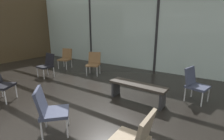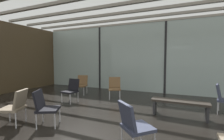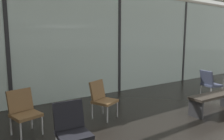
% 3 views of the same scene
% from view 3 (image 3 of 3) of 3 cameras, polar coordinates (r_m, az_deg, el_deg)
% --- Properties ---
extents(glass_curtain_wall, '(14.00, 0.08, 3.40)m').
position_cam_3_polar(glass_curtain_wall, '(7.38, 1.81, 7.24)').
color(glass_curtain_wall, '#A3B7B2').
rests_on(glass_curtain_wall, ground).
extents(window_mullion_0, '(0.10, 0.12, 3.40)m').
position_cam_3_polar(window_mullion_0, '(6.04, -26.39, 6.12)').
color(window_mullion_0, black).
rests_on(window_mullion_0, ground).
extents(window_mullion_1, '(0.10, 0.12, 3.40)m').
position_cam_3_polar(window_mullion_1, '(7.38, 1.81, 7.24)').
color(window_mullion_1, black).
rests_on(window_mullion_1, ground).
extents(window_mullion_2, '(0.10, 0.12, 3.40)m').
position_cam_3_polar(window_mullion_2, '(9.84, 18.70, 7.10)').
color(window_mullion_2, black).
rests_on(window_mullion_2, ground).
extents(parked_airplane, '(14.19, 4.27, 4.27)m').
position_cam_3_polar(parked_airplane, '(11.42, -18.31, 9.42)').
color(parked_airplane, '#B2BCD6').
rests_on(parked_airplane, ground).
extents(lounge_chair_0, '(0.51, 0.56, 0.87)m').
position_cam_3_polar(lounge_chair_0, '(3.45, -10.81, -14.84)').
color(lounge_chair_0, black).
rests_on(lounge_chair_0, ground).
extents(lounge_chair_2, '(0.59, 0.63, 0.87)m').
position_cam_3_polar(lounge_chair_2, '(4.51, -22.73, -9.75)').
color(lounge_chair_2, brown).
rests_on(lounge_chair_2, ground).
extents(lounge_chair_6, '(0.62, 0.59, 0.87)m').
position_cam_3_polar(lounge_chair_6, '(7.34, 24.75, -3.00)').
color(lounge_chair_6, '#33384C').
rests_on(lounge_chair_6, ground).
extents(lounge_chair_7, '(0.65, 0.67, 0.87)m').
position_cam_3_polar(lounge_chair_7, '(5.02, -2.78, -7.27)').
color(lounge_chair_7, brown).
rests_on(lounge_chair_7, ground).
extents(waiting_bench, '(1.51, 0.46, 0.47)m').
position_cam_3_polar(waiting_bench, '(5.95, 25.59, -6.89)').
color(waiting_bench, '#28231E').
rests_on(waiting_bench, ground).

